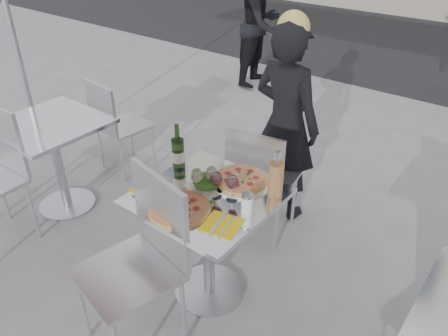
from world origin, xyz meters
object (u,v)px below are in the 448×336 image
Objects in this scene: wine_bottle at (178,153)px; wineglass_red_a at (216,180)px; woman_diner at (286,124)px; napkin_right at (222,224)px; wineglass_white_b at (212,174)px; pizza_near at (180,208)px; chair_near at (143,252)px; side_chair_lfar at (114,120)px; salad_plate at (206,182)px; carafe at (276,180)px; wineglass_white_a at (197,176)px; chair_far at (259,176)px; wineglass_red_b at (232,183)px; pedestrian_a at (263,25)px; sugar_shaker at (247,203)px; main_table at (208,225)px; side_table_left at (55,148)px; napkin_left at (151,191)px; pizza_far at (241,180)px.

wine_bottle is 0.37m from wineglass_red_a.
napkin_right is (0.35, -1.20, 0.01)m from woman_diner.
wineglass_white_b is at bearing 151.93° from wineglass_red_a.
chair_near is at bearing -103.28° from pizza_near.
salad_plate is (1.51, -0.57, 0.27)m from side_chair_lfar.
carafe is 0.42m from wineglass_white_a.
pizza_near is at bearing -80.50° from wineglass_white_a.
chair_far is at bearing 92.63° from pizza_near.
wineglass_white_b is 1.00× the size of wineglass_red_b.
side_chair_lfar is 0.58× the size of woman_diner.
wineglass_white_b is (1.83, -3.28, 0.09)m from pedestrian_a.
sugar_shaker is at bearing -105.69° from carafe.
woman_diner reaches higher than main_table.
woman_diner is 9.47× the size of wineglass_red_b.
salad_plate is at bearing 81.73° from chair_far.
napkin_right is at bearing -103.60° from carafe.
side_table_left is 1.57m from chair_far.
salad_plate reaches higher than side_table_left.
woman_diner reaches higher than sugar_shaker.
chair_near is 0.58m from wineglass_red_b.
main_table is 0.33m from wineglass_white_a.
sugar_shaker is 0.50× the size of napkin_right.
side_table_left is 3.41× the size of salad_plate.
main_table is 4.76× the size of wineglass_white_a.
wineglass_red_b is at bearing 110.40° from woman_diner.
woman_diner reaches higher than napkin_right.
napkin_right is at bearing -154.43° from pedestrian_a.
woman_diner is 0.99m from salad_plate.
side_table_left is 1.78m from sugar_shaker.
napkin_left is at bearing 138.21° from chair_near.
side_chair_lfar is 1.51m from woman_diner.
main_table is 2.54× the size of wine_bottle.
chair_near is 3.10× the size of pizza_near.
carafe is 1.84× the size of wineglass_red_b.
chair_far is 5.71× the size of wineglass_red_a.
chair_far is 0.74m from sugar_shaker.
pedestrian_a is 7.21× the size of napkin_right.
wineglass_white_b reaches higher than main_table.
side_chair_lfar is at bearing -179.22° from pedestrian_a.
side_chair_lfar reaches higher than salad_plate.
chair_near is 0.63m from wine_bottle.
main_table is 0.49× the size of pedestrian_a.
woman_diner is 6.85× the size of napkin_left.
main_table is 1.68m from side_chair_lfar.
pizza_far is 0.20m from wineglass_red_b.
sugar_shaker is (0.56, -0.09, -0.06)m from wine_bottle.
carafe is 1.84× the size of wineglass_red_a.
wineglass_red_a is at bearing -145.55° from carafe.
main_table is 2.59× the size of carafe.
wineglass_white_a is (-0.37, -0.22, -0.01)m from carafe.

